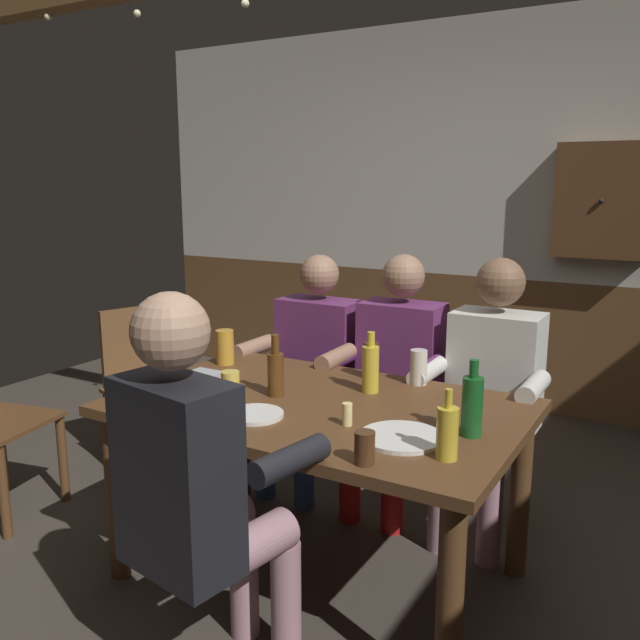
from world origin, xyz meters
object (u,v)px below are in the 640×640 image
person_3 (198,483)px  bottle_2 (472,405)px  condiment_caddy (206,378)px  pint_glass_1 (371,360)px  dining_table (319,428)px  person_2 (490,384)px  chair_empty_near_left (148,383)px  pint_glass_0 (225,347)px  wall_dart_cabinet (603,201)px  bottle_0 (447,432)px  person_1 (396,371)px  bottle_1 (276,372)px  pint_glass_4 (419,367)px  pint_glass_2 (231,385)px  bottle_3 (371,368)px  plate_0 (402,437)px  plate_1 (255,414)px  person_0 (312,361)px  table_candle (347,414)px  pint_glass_3 (365,448)px

person_3 → bottle_2: (0.59, 0.68, 0.14)m
condiment_caddy → pint_glass_1: 0.70m
dining_table → pint_glass_1: 0.44m
person_2 → chair_empty_near_left: bearing=8.8°
pint_glass_0 → wall_dart_cabinet: (1.29, 2.08, 0.63)m
dining_table → bottle_0: (0.60, -0.25, 0.19)m
dining_table → person_1: bearing=89.9°
person_2 → condiment_caddy: (-0.99, -0.74, 0.07)m
condiment_caddy → wall_dart_cabinet: wall_dart_cabinet is taller
bottle_1 → person_1: bearing=75.4°
dining_table → pint_glass_4: 0.51m
chair_empty_near_left → pint_glass_2: size_ratio=7.89×
person_1 → bottle_3: 0.53m
person_2 → person_3: 1.50m
person_1 → condiment_caddy: size_ratio=8.71×
plate_0 → plate_1: (-0.54, -0.07, 0.00)m
pint_glass_2 → person_0: bearing=99.5°
pint_glass_0 → wall_dart_cabinet: wall_dart_cabinet is taller
person_3 → bottle_3: bearing=94.0°
person_1 → pint_glass_1: (0.03, -0.32, 0.13)m
person_1 → person_2: (0.46, -0.00, 0.01)m
plate_1 → bottle_2: size_ratio=0.79×
chair_empty_near_left → person_0: bearing=126.0°
bottle_0 → chair_empty_near_left: bearing=160.3°
person_0 → plate_0: size_ratio=4.29×
dining_table → bottle_2: bottle_2 is taller
plate_0 → wall_dart_cabinet: bearing=85.1°
pint_glass_0 → table_candle: bearing=-25.8°
person_2 → bottle_0: bearing=98.4°
condiment_caddy → person_3: bearing=-51.7°
person_2 → pint_glass_0: (-1.11, -0.46, 0.13)m
person_1 → pint_glass_3: bearing=108.2°
dining_table → person_3: 0.72m
pint_glass_0 → pint_glass_2: (0.34, -0.39, -0.02)m
chair_empty_near_left → wall_dart_cabinet: 2.90m
bottle_2 → person_0: bearing=144.8°
pint_glass_2 → person_2: bearing=47.7°
person_1 → table_candle: person_1 is taller
dining_table → plate_1: bearing=-116.2°
bottle_2 → pint_glass_1: (-0.58, 0.43, -0.03)m
person_2 → person_3: size_ratio=0.97×
dining_table → pint_glass_0: bearing=158.4°
person_3 → condiment_caddy: size_ratio=9.06×
table_candle → bottle_0: bottle_0 is taller
pint_glass_0 → pint_glass_4: bearing=10.0°
person_3 → pint_glass_0: bearing=134.3°
bottle_2 → pint_glass_4: (-0.37, 0.45, -0.03)m
bottle_2 → wall_dart_cabinet: (0.03, 2.37, 0.60)m
bottle_0 → person_0: bearing=137.4°
dining_table → table_candle: size_ratio=19.06×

